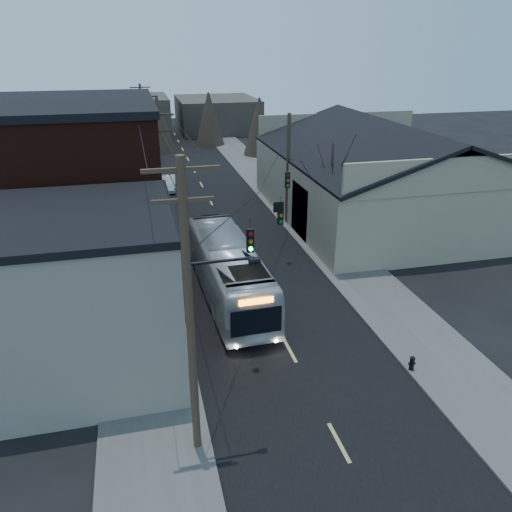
{
  "coord_description": "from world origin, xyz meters",
  "views": [
    {
      "loc": [
        -6.19,
        -10.75,
        13.41
      ],
      "look_at": [
        -0.54,
        12.5,
        3.0
      ],
      "focal_mm": 35.0,
      "sensor_mm": 36.0,
      "label": 1
    }
  ],
  "objects": [
    {
      "name": "building_far_left",
      "position": [
        -6.0,
        65.0,
        3.0
      ],
      "size": [
        10.0,
        12.0,
        6.0
      ],
      "primitive_type": "cube",
      "color": "#38332D",
      "rests_on": "ground"
    },
    {
      "name": "warehouse",
      "position": [
        13.0,
        25.0,
        2.7
      ],
      "size": [
        16.16,
        20.6,
        7.73
      ],
      "color": "gray",
      "rests_on": "ground"
    },
    {
      "name": "bare_tree",
      "position": [
        6.5,
        20.0,
        3.6
      ],
      "size": [
        0.4,
        0.4,
        7.2
      ],
      "primitive_type": "cone",
      "color": "black",
      "rests_on": "ground"
    },
    {
      "name": "sidewalk_left",
      "position": [
        -6.5,
        30.0,
        0.06
      ],
      "size": [
        4.0,
        110.0,
        0.12
      ],
      "primitive_type": "cube",
      "color": "#474744",
      "rests_on": "ground"
    },
    {
      "name": "building_far_right",
      "position": [
        7.0,
        70.0,
        2.5
      ],
      "size": [
        12.0,
        14.0,
        5.0
      ],
      "primitive_type": "cube",
      "color": "#38332D",
      "rests_on": "ground"
    },
    {
      "name": "building_clapboard",
      "position": [
        -9.0,
        9.0,
        3.5
      ],
      "size": [
        8.0,
        8.0,
        7.0
      ],
      "primitive_type": "cube",
      "color": "gray",
      "rests_on": "ground"
    },
    {
      "name": "sidewalk_right",
      "position": [
        6.5,
        30.0,
        0.06
      ],
      "size": [
        4.0,
        110.0,
        0.12
      ],
      "primitive_type": "cube",
      "color": "#474744",
      "rests_on": "ground"
    },
    {
      "name": "building_left_far",
      "position": [
        -9.5,
        36.0,
        3.5
      ],
      "size": [
        9.0,
        14.0,
        7.0
      ],
      "primitive_type": "cube",
      "color": "#38332D",
      "rests_on": "ground"
    },
    {
      "name": "building_brick",
      "position": [
        -10.0,
        20.0,
        5.0
      ],
      "size": [
        10.0,
        12.0,
        10.0
      ],
      "primitive_type": "cube",
      "color": "black",
      "rests_on": "ground"
    },
    {
      "name": "parked_car",
      "position": [
        -3.38,
        36.83,
        0.67
      ],
      "size": [
        1.77,
        4.2,
        1.35
      ],
      "primitive_type": "imported",
      "rotation": [
        0.0,
        0.0,
        -0.09
      ],
      "color": "#B8BCC0",
      "rests_on": "ground"
    },
    {
      "name": "road_surface",
      "position": [
        0.0,
        30.0,
        0.01
      ],
      "size": [
        9.0,
        110.0,
        0.02
      ],
      "primitive_type": "cube",
      "color": "black",
      "rests_on": "ground"
    },
    {
      "name": "ground",
      "position": [
        0.0,
        0.0,
        0.0
      ],
      "size": [
        160.0,
        160.0,
        0.0
      ],
      "primitive_type": "plane",
      "color": "black",
      "rests_on": "ground"
    },
    {
      "name": "bus",
      "position": [
        -1.76,
        14.0,
        1.64
      ],
      "size": [
        3.13,
        11.89,
        3.29
      ],
      "primitive_type": "imported",
      "rotation": [
        0.0,
        0.0,
        3.17
      ],
      "color": "#B4BBC1",
      "rests_on": "ground"
    },
    {
      "name": "utility_lines",
      "position": [
        -3.11,
        24.14,
        4.95
      ],
      "size": [
        11.24,
        45.28,
        10.5
      ],
      "color": "#382B1E",
      "rests_on": "ground"
    },
    {
      "name": "fire_hydrant",
      "position": [
        4.7,
        5.2,
        0.48
      ],
      "size": [
        0.32,
        0.23,
        0.67
      ],
      "rotation": [
        0.0,
        0.0,
        -0.13
      ],
      "color": "black",
      "rests_on": "sidewalk_right"
    }
  ]
}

